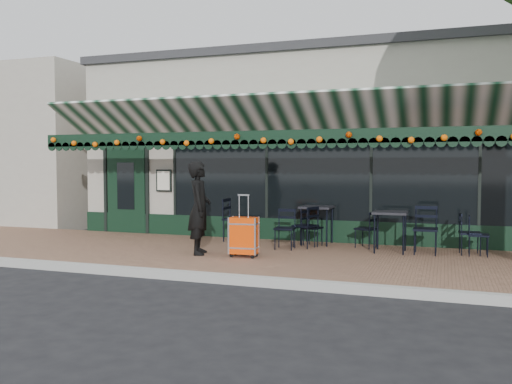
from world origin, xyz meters
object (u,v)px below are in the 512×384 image
(suitcase, at_px, (244,236))
(chair_a_front, at_px, (426,230))
(woman, at_px, (199,208))
(cafe_table_b, at_px, (317,210))
(chair_solo, at_px, (235,219))
(chair_a_left, at_px, (366,229))
(chair_b_left, at_px, (305,226))
(chair_b_right, at_px, (312,228))
(chair_b_front, at_px, (285,229))
(chair_a_extra, at_px, (478,235))
(chair_a_right, at_px, (470,234))
(cafe_table_a, at_px, (390,216))

(suitcase, bearing_deg, chair_a_front, 19.60)
(woman, relative_size, cafe_table_b, 2.15)
(cafe_table_b, relative_size, chair_solo, 0.85)
(woman, bearing_deg, chair_a_left, -77.16)
(woman, height_order, chair_b_left, woman)
(chair_b_right, bearing_deg, chair_solo, 102.22)
(chair_b_front, bearing_deg, chair_a_extra, 3.14)
(chair_a_left, bearing_deg, woman, -37.51)
(chair_a_right, bearing_deg, woman, 103.99)
(suitcase, distance_m, chair_b_left, 1.76)
(chair_a_front, bearing_deg, chair_a_left, 160.79)
(cafe_table_b, distance_m, chair_b_front, 1.06)
(woman, xyz_separation_m, chair_solo, (0.00, 1.89, -0.41))
(suitcase, xyz_separation_m, chair_b_right, (0.90, 1.77, -0.01))
(chair_b_right, bearing_deg, woman, 150.44)
(chair_b_right, bearing_deg, cafe_table_a, -81.74)
(woman, distance_m, chair_b_left, 2.37)
(chair_a_left, relative_size, chair_b_front, 0.93)
(suitcase, height_order, chair_b_right, suitcase)
(cafe_table_a, relative_size, chair_b_right, 1.06)
(woman, relative_size, chair_a_extra, 2.30)
(cafe_table_a, height_order, chair_solo, chair_solo)
(chair_a_extra, distance_m, chair_b_left, 3.40)
(suitcase, bearing_deg, chair_a_right, 17.75)
(cafe_table_b, height_order, chair_b_front, same)
(chair_a_extra, xyz_separation_m, chair_b_front, (-3.74, -0.43, 0.03))
(chair_b_right, height_order, chair_b_front, chair_b_front)
(chair_a_front, xyz_separation_m, chair_b_left, (-2.43, 0.07, -0.03))
(chair_b_front, bearing_deg, chair_b_right, 50.02)
(chair_b_left, bearing_deg, chair_a_extra, 113.00)
(chair_a_left, bearing_deg, chair_solo, -70.11)
(cafe_table_a, bearing_deg, chair_b_right, 171.17)
(chair_a_front, bearing_deg, chair_b_left, 178.62)
(suitcase, bearing_deg, chair_b_front, 63.36)
(cafe_table_b, relative_size, chair_a_extra, 1.07)
(cafe_table_a, height_order, chair_b_left, chair_b_left)
(woman, xyz_separation_m, cafe_table_a, (3.50, 1.48, -0.17))
(chair_a_extra, relative_size, chair_b_right, 1.02)
(woman, distance_m, chair_a_extra, 5.41)
(chair_b_left, bearing_deg, cafe_table_a, 110.51)
(woman, bearing_deg, chair_solo, -19.72)
(chair_b_front, bearing_deg, cafe_table_b, 59.04)
(chair_a_extra, height_order, chair_b_front, chair_b_front)
(suitcase, distance_m, chair_a_front, 3.57)
(chair_a_left, height_order, chair_solo, chair_solo)
(suitcase, distance_m, chair_a_left, 2.79)
(chair_a_front, bearing_deg, chair_a_right, 15.27)
(chair_a_left, bearing_deg, chair_b_left, -53.51)
(cafe_table_a, xyz_separation_m, cafe_table_b, (-1.63, 0.57, 0.02))
(chair_a_right, distance_m, chair_a_extra, 0.18)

